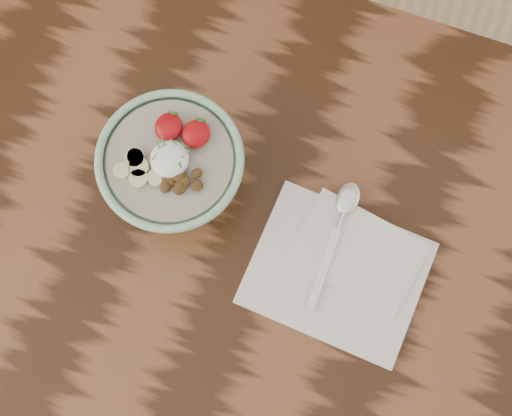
% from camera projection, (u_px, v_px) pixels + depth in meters
% --- Properties ---
extents(table, '(1.60, 0.90, 0.75)m').
position_uv_depth(table, '(243.00, 270.00, 1.10)').
color(table, black).
rests_on(table, ground).
extents(breakfast_bowl, '(0.20, 0.20, 0.13)m').
position_uv_depth(breakfast_bowl, '(173.00, 168.00, 0.97)').
color(breakfast_bowl, '#8EBF97').
rests_on(breakfast_bowl, table).
extents(napkin, '(0.25, 0.21, 0.01)m').
position_uv_depth(napkin, '(341.00, 269.00, 1.00)').
color(napkin, silver).
rests_on(napkin, table).
extents(spoon, '(0.03, 0.19, 0.01)m').
position_uv_depth(spoon, '(342.00, 216.00, 1.00)').
color(spoon, silver).
rests_on(spoon, napkin).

